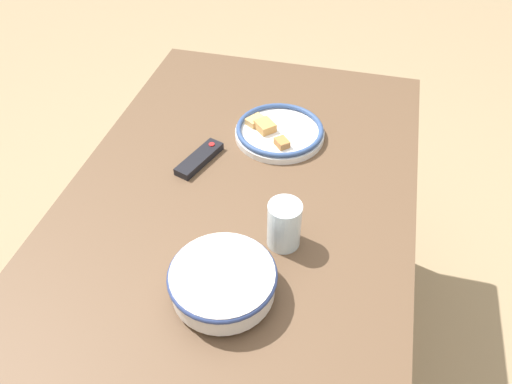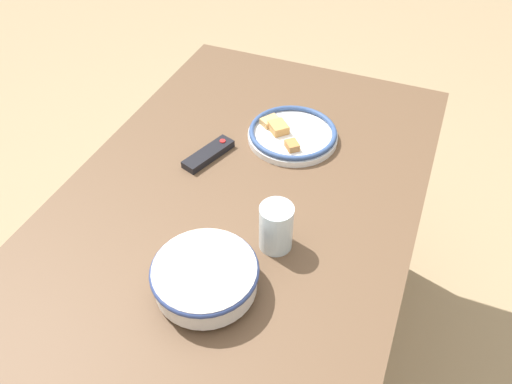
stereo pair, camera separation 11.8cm
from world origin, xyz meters
TOP-DOWN VIEW (x-y plane):
  - ground_plane at (0.00, 0.00)m, footprint 8.00×8.00m
  - dining_table at (0.00, 0.00)m, footprint 1.40×0.85m
  - noodle_bowl at (-0.25, -0.05)m, footprint 0.22×0.22m
  - food_plate at (0.29, -0.05)m, footprint 0.25×0.25m
  - tv_remote at (0.14, 0.13)m, footprint 0.16×0.09m
  - drinking_glass at (-0.08, -0.14)m, footprint 0.07×0.07m

SIDE VIEW (x-z plane):
  - ground_plane at x=0.00m, z-range 0.00..0.00m
  - dining_table at x=0.00m, z-range 0.30..1.08m
  - tv_remote at x=0.14m, z-range 0.78..0.80m
  - food_plate at x=0.29m, z-range 0.77..0.82m
  - noodle_bowl at x=-0.25m, z-range 0.79..0.86m
  - drinking_glass at x=-0.08m, z-range 0.78..0.89m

